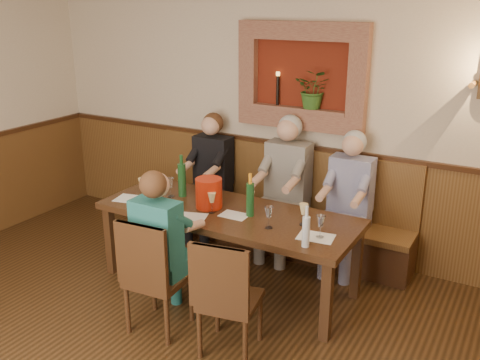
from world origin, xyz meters
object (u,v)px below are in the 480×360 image
object	(u,v)px
wine_bottle_green_b	(182,179)
person_bench_mid	(284,199)
dining_table	(228,218)
person_bench_right	(346,215)
chair_near_right	(230,319)
person_bench_left	(209,188)
water_bottle	(306,231)
spittoon_bucket	(209,193)
person_chair_front	(165,261)
wine_bottle_green_a	(250,199)
chair_near_left	(158,297)
bench	(273,219)

from	to	relation	value
wine_bottle_green_b	person_bench_mid	bearing A→B (deg)	43.72
dining_table	person_bench_right	size ratio (longest dim) A/B	1.70
wine_bottle_green_b	person_bench_right	bearing A→B (deg)	26.88
person_bench_right	chair_near_right	bearing A→B (deg)	-100.46
chair_near_right	person_bench_right	size ratio (longest dim) A/B	0.68
person_bench_right	person_bench_left	bearing A→B (deg)	-179.99
chair_near_right	water_bottle	bearing A→B (deg)	44.46
spittoon_bucket	chair_near_right	bearing A→B (deg)	-49.58
chair_near_right	person_chair_front	xyz separation A→B (m)	(-0.66, 0.08, 0.28)
chair_near_right	dining_table	bearing A→B (deg)	111.04
person_chair_front	chair_near_right	bearing A→B (deg)	-7.28
person_bench_left	person_bench_right	xyz separation A→B (m)	(1.59, 0.00, -0.00)
dining_table	spittoon_bucket	world-z (taller)	spittoon_bucket
person_bench_right	water_bottle	size ratio (longest dim) A/B	4.16
person_bench_left	wine_bottle_green_b	bearing A→B (deg)	-77.42
person_bench_mid	wine_bottle_green_a	size ratio (longest dim) A/B	3.77
chair_near_left	wine_bottle_green_b	xyz separation A→B (m)	(-0.46, 1.01, 0.64)
chair_near_left	spittoon_bucket	bearing A→B (deg)	90.04
chair_near_left	spittoon_bucket	xyz separation A→B (m)	(-0.07, 0.89, 0.60)
chair_near_left	spittoon_bucket	world-z (taller)	spittoon_bucket
person_bench_left	wine_bottle_green_a	bearing A→B (deg)	-40.55
person_bench_left	chair_near_right	bearing A→B (deg)	-53.07
bench	chair_near_left	world-z (taller)	bench
person_bench_mid	wine_bottle_green_b	size ratio (longest dim) A/B	3.56
bench	water_bottle	distance (m)	1.66
wine_bottle_green_b	water_bottle	xyz separation A→B (m)	(1.49, -0.44, -0.04)
wine_bottle_green_b	water_bottle	bearing A→B (deg)	-16.50
person_bench_left	wine_bottle_green_b	size ratio (longest dim) A/B	3.38
chair_near_left	spittoon_bucket	distance (m)	1.08
wine_bottle_green_a	dining_table	bearing A→B (deg)	-179.83
person_bench_left	water_bottle	xyz separation A→B (m)	(1.65, -1.17, 0.30)
dining_table	person_bench_mid	xyz separation A→B (m)	(0.17, 0.84, -0.06)
chair_near_left	person_bench_left	xyz separation A→B (m)	(-0.62, 1.73, 0.30)
bench	spittoon_bucket	world-z (taller)	bench
chair_near_left	person_bench_mid	size ratio (longest dim) A/B	0.67
person_chair_front	wine_bottle_green_a	world-z (taller)	person_chair_front
chair_near_right	person_bench_left	size ratio (longest dim) A/B	0.67
chair_near_left	water_bottle	distance (m)	1.32
bench	person_chair_front	xyz separation A→B (m)	(-0.13, -1.72, 0.23)
chair_near_left	wine_bottle_green_b	distance (m)	1.28
dining_table	spittoon_bucket	bearing A→B (deg)	-177.82
dining_table	person_bench_right	world-z (taller)	person_bench_right
wine_bottle_green_b	spittoon_bucket	bearing A→B (deg)	-17.18
person_bench_left	water_bottle	size ratio (longest dim) A/B	4.18
person_bench_right	water_bottle	distance (m)	1.21
chair_near_left	person_bench_left	world-z (taller)	person_bench_left
bench	person_bench_left	xyz separation A→B (m)	(-0.75, -0.11, 0.26)
chair_near_right	water_bottle	xyz separation A→B (m)	(0.37, 0.53, 0.61)
wine_bottle_green_b	water_bottle	size ratio (longest dim) A/B	1.23
person_chair_front	person_bench_right	bearing A→B (deg)	58.95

